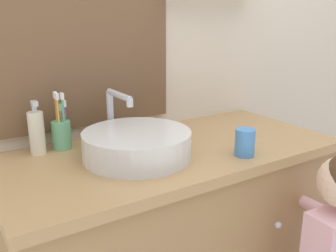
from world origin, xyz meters
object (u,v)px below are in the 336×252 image
(sink_basin, at_px, (137,143))
(drinking_cup, at_px, (245,142))
(soap_dispenser, at_px, (37,132))
(toothbrush_holder, at_px, (61,132))

(sink_basin, distance_m, drinking_cup, 0.35)
(sink_basin, xyz_separation_m, soap_dispenser, (-0.26, 0.20, 0.03))
(sink_basin, xyz_separation_m, drinking_cup, (0.30, -0.18, -0.00))
(drinking_cup, bearing_deg, sink_basin, 149.77)
(toothbrush_holder, relative_size, soap_dispenser, 1.10)
(sink_basin, distance_m, soap_dispenser, 0.33)
(sink_basin, relative_size, soap_dispenser, 2.21)
(soap_dispenser, bearing_deg, toothbrush_holder, 4.68)
(sink_basin, height_order, toothbrush_holder, toothbrush_holder)
(toothbrush_holder, bearing_deg, drinking_cup, -38.94)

